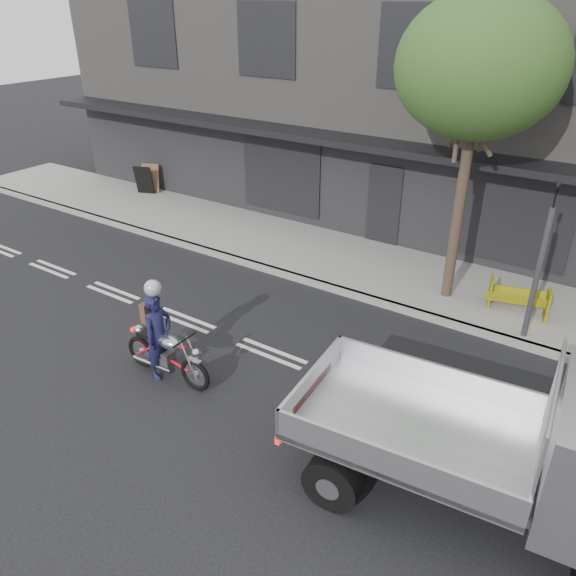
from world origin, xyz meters
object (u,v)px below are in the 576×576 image
(motorcycle, at_px, (166,353))
(construction_barrier, at_px, (516,301))
(sandwich_board, at_px, (144,180))
(traffic_light_pole, at_px, (538,272))
(rider, at_px, (159,336))
(street_tree, at_px, (480,67))

(motorcycle, distance_m, construction_barrier, 7.67)
(construction_barrier, distance_m, sandwich_board, 13.37)
(traffic_light_pole, bearing_deg, sandwich_board, 170.68)
(sandwich_board, bearing_deg, construction_barrier, -28.08)
(traffic_light_pole, height_order, construction_barrier, traffic_light_pole)
(traffic_light_pole, xyz_separation_m, construction_barrier, (-0.40, 0.74, -1.13))
(traffic_light_pole, distance_m, construction_barrier, 1.41)
(rider, relative_size, sandwich_board, 1.72)
(rider, bearing_deg, traffic_light_pole, -48.26)
(motorcycle, xyz_separation_m, sandwich_board, (-8.29, 7.33, 0.11))
(street_tree, relative_size, traffic_light_pole, 1.93)
(street_tree, distance_m, sandwich_board, 12.64)
(traffic_light_pole, bearing_deg, construction_barrier, 118.58)
(motorcycle, height_order, construction_barrier, motorcycle)
(street_tree, bearing_deg, rider, -120.89)
(rider, distance_m, sandwich_board, 10.95)
(sandwich_board, bearing_deg, rider, -63.61)
(rider, distance_m, construction_barrier, 7.78)
(rider, height_order, construction_barrier, rider)
(traffic_light_pole, relative_size, rider, 2.00)
(construction_barrier, relative_size, sandwich_board, 1.30)
(street_tree, xyz_separation_m, rider, (-3.55, -5.93, -4.40))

